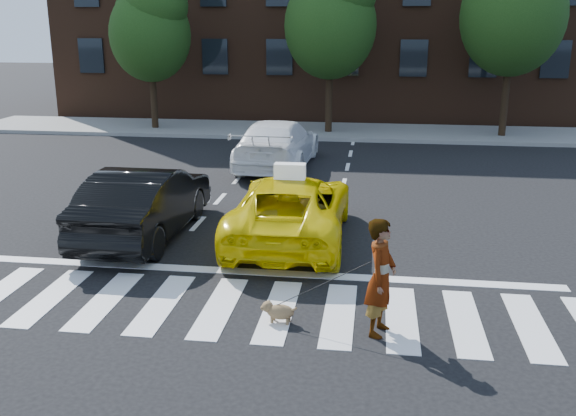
{
  "coord_description": "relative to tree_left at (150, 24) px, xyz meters",
  "views": [
    {
      "loc": [
        2.48,
        -9.56,
        4.61
      ],
      "look_at": [
        0.84,
        2.29,
        1.1
      ],
      "focal_mm": 40.0,
      "sensor_mm": 36.0,
      "label": 1
    }
  ],
  "objects": [
    {
      "name": "ground",
      "position": [
        6.97,
        -17.0,
        -4.44
      ],
      "size": [
        120.0,
        120.0,
        0.0
      ],
      "primitive_type": "plane",
      "color": "black",
      "rests_on": "ground"
    },
    {
      "name": "crosswalk",
      "position": [
        6.97,
        -17.0,
        -4.43
      ],
      "size": [
        13.0,
        2.4,
        0.01
      ],
      "primitive_type": "cube",
      "color": "silver",
      "rests_on": "ground"
    },
    {
      "name": "stop_line",
      "position": [
        6.97,
        -15.4,
        -4.43
      ],
      "size": [
        12.0,
        0.3,
        0.01
      ],
      "primitive_type": "cube",
      "color": "silver",
      "rests_on": "ground"
    },
    {
      "name": "sidewalk_far",
      "position": [
        6.97,
        0.5,
        -4.37
      ],
      "size": [
        30.0,
        4.0,
        0.15
      ],
      "primitive_type": "cube",
      "color": "slate",
      "rests_on": "ground"
    },
    {
      "name": "tree_left",
      "position": [
        0.0,
        0.0,
        0.0
      ],
      "size": [
        3.39,
        3.38,
        6.5
      ],
      "color": "black",
      "rests_on": "ground"
    },
    {
      "name": "tree_mid",
      "position": [
        7.5,
        -0.0,
        0.41
      ],
      "size": [
        3.69,
        3.69,
        7.1
      ],
      "color": "black",
      "rests_on": "ground"
    },
    {
      "name": "tree_right",
      "position": [
        14.5,
        -0.0,
        0.82
      ],
      "size": [
        4.0,
        4.0,
        7.7
      ],
      "color": "black",
      "rests_on": "ground"
    },
    {
      "name": "taxi",
      "position": [
        7.69,
        -13.38,
        -3.73
      ],
      "size": [
        2.38,
        5.1,
        1.41
      ],
      "primitive_type": "imported",
      "rotation": [
        0.0,
        0.0,
        3.15
      ],
      "color": "#DDC504",
      "rests_on": "ground"
    },
    {
      "name": "black_sedan",
      "position": [
        4.48,
        -13.59,
        -3.66
      ],
      "size": [
        1.73,
        4.77,
        1.56
      ],
      "primitive_type": "imported",
      "rotation": [
        0.0,
        0.0,
        3.13
      ],
      "color": "black",
      "rests_on": "ground"
    },
    {
      "name": "white_suv",
      "position": [
        6.29,
        -6.34,
        -3.67
      ],
      "size": [
        2.38,
        5.41,
        1.55
      ],
      "primitive_type": "imported",
      "rotation": [
        0.0,
        0.0,
        3.1
      ],
      "color": "white",
      "rests_on": "ground"
    },
    {
      "name": "woman",
      "position": [
        9.6,
        -17.54,
        -3.53
      ],
      "size": [
        0.61,
        0.76,
        1.83
      ],
      "primitive_type": "imported",
      "rotation": [
        0.0,
        0.0,
        1.29
      ],
      "color": "#999999",
      "rests_on": "ground"
    },
    {
      "name": "dog",
      "position": [
        8.02,
        -17.42,
        -4.24
      ],
      "size": [
        0.61,
        0.28,
        0.34
      ],
      "rotation": [
        0.0,
        0.0,
        -0.13
      ],
      "color": "#97674D",
      "rests_on": "ground"
    },
    {
      "name": "taxi_sign",
      "position": [
        7.69,
        -13.58,
        -2.87
      ],
      "size": [
        0.65,
        0.28,
        0.32
      ],
      "primitive_type": "cube",
      "rotation": [
        0.0,
        0.0,
        3.15
      ],
      "color": "white",
      "rests_on": "taxi"
    }
  ]
}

